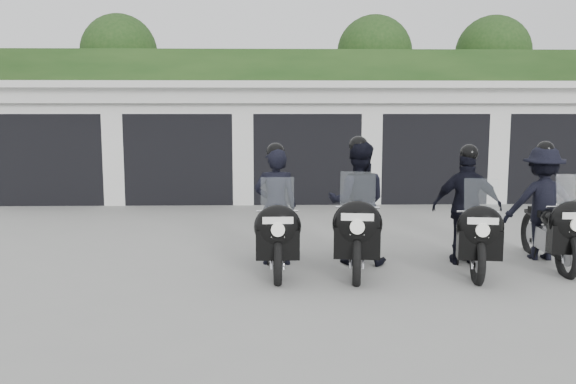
{
  "coord_description": "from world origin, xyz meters",
  "views": [
    {
      "loc": [
        -0.86,
        -9.2,
        2.32
      ],
      "look_at": [
        -0.61,
        0.07,
        1.05
      ],
      "focal_mm": 38.0,
      "sensor_mm": 36.0,
      "label": 1
    }
  ],
  "objects_px": {
    "police_bike_a": "(276,218)",
    "police_bike_b": "(357,211)",
    "police_bike_c": "(469,214)",
    "police_bike_d": "(546,209)"
  },
  "relations": [
    {
      "from": "police_bike_c",
      "to": "police_bike_a",
      "type": "bearing_deg",
      "value": -170.66
    },
    {
      "from": "police_bike_b",
      "to": "police_bike_d",
      "type": "relative_size",
      "value": 1.04
    },
    {
      "from": "police_bike_a",
      "to": "police_bike_c",
      "type": "xyz_separation_m",
      "value": [
        2.82,
        0.03,
        0.04
      ]
    },
    {
      "from": "police_bike_a",
      "to": "police_bike_b",
      "type": "relative_size",
      "value": 0.95
    },
    {
      "from": "police_bike_a",
      "to": "police_bike_c",
      "type": "bearing_deg",
      "value": -0.28
    },
    {
      "from": "police_bike_a",
      "to": "police_bike_c",
      "type": "relative_size",
      "value": 1.02
    },
    {
      "from": "police_bike_a",
      "to": "police_bike_b",
      "type": "distance_m",
      "value": 1.2
    },
    {
      "from": "police_bike_d",
      "to": "police_bike_b",
      "type": "bearing_deg",
      "value": -171.56
    },
    {
      "from": "police_bike_b",
      "to": "police_bike_c",
      "type": "bearing_deg",
      "value": 5.49
    },
    {
      "from": "police_bike_a",
      "to": "police_bike_b",
      "type": "xyz_separation_m",
      "value": [
        1.19,
        0.1,
        0.09
      ]
    }
  ]
}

